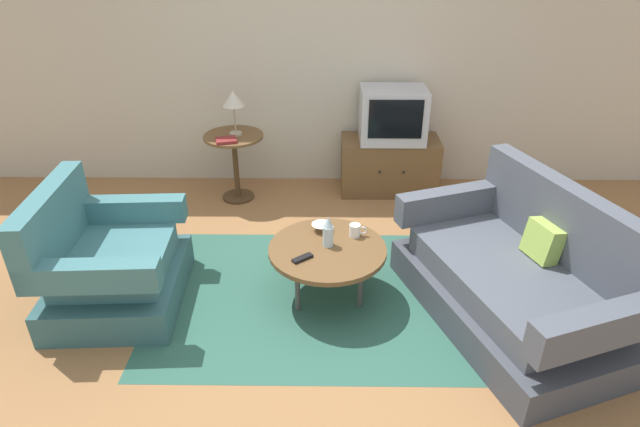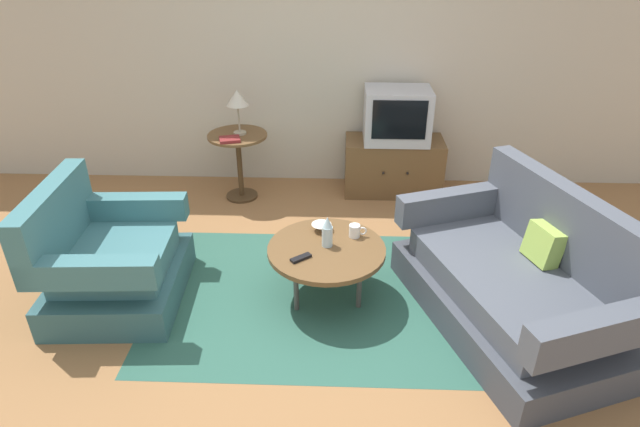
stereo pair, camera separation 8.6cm
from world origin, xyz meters
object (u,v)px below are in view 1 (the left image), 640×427
object	(u,v)px
table_lamp	(233,100)
vase	(328,232)
mug	(355,230)
bowl	(322,227)
coffee_table	(328,251)
tv_remote_dark	(302,258)
armchair	(108,266)
side_table	(235,153)
book	(226,140)
television	(393,115)
tv_stand	(389,165)
couch	(517,281)

from	to	relation	value
table_lamp	vase	bearing A→B (deg)	-61.04
mug	bowl	world-z (taller)	mug
coffee_table	table_lamp	xyz separation A→B (m)	(-0.85, 1.57, 0.59)
tv_remote_dark	mug	bearing A→B (deg)	-178.16
table_lamp	vase	size ratio (longest dim) A/B	1.83
armchair	bowl	xyz separation A→B (m)	(1.48, 0.29, 0.15)
armchair	side_table	size ratio (longest dim) A/B	1.59
bowl	vase	bearing A→B (deg)	-76.93
armchair	table_lamp	xyz separation A→B (m)	(0.67, 1.63, 0.69)
book	side_table	bearing A→B (deg)	61.58
book	mug	bearing A→B (deg)	-63.67
coffee_table	television	distance (m)	1.88
tv_stand	book	distance (m)	1.62
book	tv_stand	bearing A→B (deg)	-2.48
book	bowl	bearing A→B (deg)	-68.82
couch	tv_stand	size ratio (longest dim) A/B	1.95
television	table_lamp	xyz separation A→B (m)	(-1.46, -0.16, 0.18)
tv_remote_dark	tv_stand	bearing A→B (deg)	-150.27
couch	vase	distance (m)	1.30
television	bowl	distance (m)	1.67
couch	vase	xyz separation A→B (m)	(-1.26, 0.23, 0.23)
armchair	vase	world-z (taller)	armchair
armchair	television	world-z (taller)	television
television	tv_stand	bearing A→B (deg)	90.00
television	bowl	xyz separation A→B (m)	(-0.66, -1.50, -0.35)
mug	tv_remote_dark	world-z (taller)	mug
bowl	tv_remote_dark	world-z (taller)	bowl
mug	bowl	xyz separation A→B (m)	(-0.24, 0.07, -0.02)
mug	vase	bearing A→B (deg)	-146.86
bowl	couch	bearing A→B (deg)	-18.40
vase	bowl	bearing A→B (deg)	103.07
side_table	vase	distance (m)	1.77
couch	bowl	xyz separation A→B (m)	(-1.30, 0.43, 0.15)
vase	book	world-z (taller)	book
side_table	table_lamp	xyz separation A→B (m)	(0.02, 0.01, 0.51)
vase	tv_remote_dark	distance (m)	0.26
coffee_table	book	size ratio (longest dim) A/B	3.79
side_table	television	xyz separation A→B (m)	(1.49, 0.17, 0.32)
coffee_table	table_lamp	distance (m)	1.88
coffee_table	vase	distance (m)	0.14
coffee_table	table_lamp	world-z (taller)	table_lamp
mug	armchair	bearing A→B (deg)	-172.99
armchair	book	size ratio (longest dim) A/B	4.79
tv_stand	book	size ratio (longest dim) A/B	4.36
side_table	table_lamp	world-z (taller)	table_lamp
side_table	table_lamp	size ratio (longest dim) A/B	1.58
coffee_table	tv_remote_dark	xyz separation A→B (m)	(-0.17, -0.15, 0.04)
television	tv_remote_dark	world-z (taller)	television
armchair	book	xyz separation A→B (m)	(0.61, 1.45, 0.37)
mug	television	bearing A→B (deg)	75.24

